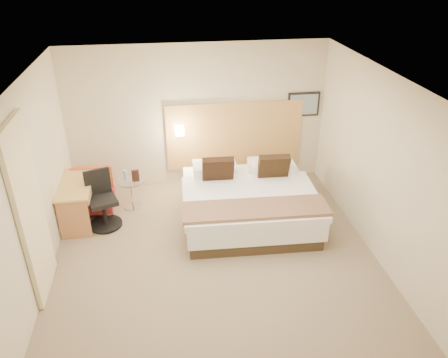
{
  "coord_description": "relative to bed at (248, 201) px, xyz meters",
  "views": [
    {
      "loc": [
        -0.63,
        -5.16,
        4.18
      ],
      "look_at": [
        0.22,
        0.63,
        1.02
      ],
      "focal_mm": 35.0,
      "sensor_mm": 36.0,
      "label": 1
    }
  ],
  "objects": [
    {
      "name": "floor",
      "position": [
        -0.69,
        -1.03,
        -0.36
      ],
      "size": [
        4.8,
        5.0,
        0.02
      ],
      "primitive_type": "cube",
      "color": "#7E6C55",
      "rests_on": "ground"
    },
    {
      "name": "ceiling",
      "position": [
        -0.69,
        -1.03,
        2.36
      ],
      "size": [
        4.8,
        5.0,
        0.02
      ],
      "primitive_type": "cube",
      "color": "white",
      "rests_on": "floor"
    },
    {
      "name": "wall_back",
      "position": [
        -0.69,
        1.48,
        1.0
      ],
      "size": [
        4.8,
        0.02,
        2.7
      ],
      "primitive_type": "cube",
      "color": "beige",
      "rests_on": "floor"
    },
    {
      "name": "wall_front",
      "position": [
        -0.69,
        -3.54,
        1.0
      ],
      "size": [
        4.8,
        0.02,
        2.7
      ],
      "primitive_type": "cube",
      "color": "beige",
      "rests_on": "floor"
    },
    {
      "name": "wall_left",
      "position": [
        -3.1,
        -1.03,
        1.0
      ],
      "size": [
        0.02,
        5.0,
        2.7
      ],
      "primitive_type": "cube",
      "color": "beige",
      "rests_on": "floor"
    },
    {
      "name": "wall_right",
      "position": [
        1.72,
        -1.03,
        1.0
      ],
      "size": [
        0.02,
        5.0,
        2.7
      ],
      "primitive_type": "cube",
      "color": "beige",
      "rests_on": "floor"
    },
    {
      "name": "headboard_panel",
      "position": [
        0.01,
        1.44,
        0.6
      ],
      "size": [
        2.6,
        0.04,
        1.3
      ],
      "primitive_type": "cube",
      "color": "tan",
      "rests_on": "wall_back"
    },
    {
      "name": "art_frame",
      "position": [
        1.33,
        1.45,
        1.15
      ],
      "size": [
        0.62,
        0.03,
        0.47
      ],
      "primitive_type": "cube",
      "color": "black",
      "rests_on": "wall_back"
    },
    {
      "name": "art_canvas",
      "position": [
        1.33,
        1.43,
        1.15
      ],
      "size": [
        0.54,
        0.01,
        0.39
      ],
      "primitive_type": "cube",
      "color": "gray",
      "rests_on": "wall_back"
    },
    {
      "name": "lamp_arm",
      "position": [
        -1.04,
        1.39,
        0.8
      ],
      "size": [
        0.02,
        0.12,
        0.02
      ],
      "primitive_type": "cylinder",
      "rotation": [
        1.57,
        0.0,
        0.0
      ],
      "color": "silver",
      "rests_on": "wall_back"
    },
    {
      "name": "lamp_shade",
      "position": [
        -1.04,
        1.33,
        0.8
      ],
      "size": [
        0.15,
        0.15,
        0.15
      ],
      "primitive_type": "cube",
      "color": "#FBE9C4",
      "rests_on": "wall_back"
    },
    {
      "name": "curtain",
      "position": [
        -3.05,
        -1.28,
        0.87
      ],
      "size": [
        0.06,
        0.9,
        2.42
      ],
      "primitive_type": "cube",
      "color": "beige",
      "rests_on": "wall_left"
    },
    {
      "name": "bottle_a",
      "position": [
        -2.05,
        0.7,
        0.28
      ],
      "size": [
        0.06,
        0.06,
        0.19
      ],
      "primitive_type": "cylinder",
      "rotation": [
        0.0,
        0.0,
        0.03
      ],
      "color": "#94ADE5",
      "rests_on": "side_table"
    },
    {
      "name": "menu_folder",
      "position": [
        -1.87,
        0.64,
        0.29
      ],
      "size": [
        0.13,
        0.05,
        0.21
      ],
      "primitive_type": "cube",
      "rotation": [
        0.0,
        0.0,
        0.03
      ],
      "color": "black",
      "rests_on": "side_table"
    },
    {
      "name": "bed",
      "position": [
        0.0,
        0.0,
        0.0
      ],
      "size": [
        2.26,
        2.2,
        1.07
      ],
      "color": "#382B1C",
      "rests_on": "floor"
    },
    {
      "name": "lounge_chair",
      "position": [
        -2.63,
        0.69,
        -0.05
      ],
      "size": [
        0.71,
        0.63,
        0.74
      ],
      "color": "tan",
      "rests_on": "floor"
    },
    {
      "name": "side_table",
      "position": [
        -1.96,
        0.67,
        -0.05
      ],
      "size": [
        0.49,
        0.49,
        0.53
      ],
      "color": "silver",
      "rests_on": "floor"
    },
    {
      "name": "desk",
      "position": [
        -2.8,
        0.37,
        0.22
      ],
      "size": [
        0.53,
        1.15,
        0.72
      ],
      "color": "tan",
      "rests_on": "floor"
    },
    {
      "name": "desk_chair",
      "position": [
        -2.41,
        0.17,
        0.05
      ],
      "size": [
        0.69,
        0.69,
        0.96
      ],
      "color": "black",
      "rests_on": "floor"
    }
  ]
}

